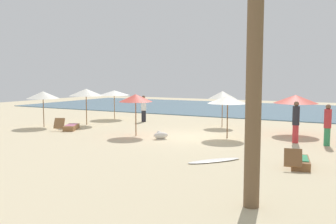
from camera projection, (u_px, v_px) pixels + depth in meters
The scene contains 16 objects.
ground_plane at pixel (185, 137), 18.63m from camera, with size 60.00×60.00×0.00m, color beige.
ocean_water at pixel (263, 110), 33.56m from camera, with size 48.00×16.00×0.06m, color #476B7F.
umbrella_0 at pixel (296, 99), 19.15m from camera, with size 2.29×2.29×2.12m.
umbrella_1 at pixel (86, 92), 22.99m from camera, with size 2.12×2.12×2.31m.
umbrella_3 at pixel (114, 93), 26.31m from camera, with size 2.25×2.25×2.08m.
umbrella_4 at pixel (228, 100), 17.93m from camera, with size 1.99×1.99×2.14m.
umbrella_5 at pixel (136, 98), 18.71m from camera, with size 1.74×1.74×2.18m.
umbrella_7 at pixel (43, 95), 22.07m from camera, with size 1.95×1.95×2.19m.
umbrella_8 at pixel (222, 95), 21.97m from camera, with size 1.70×1.70×2.21m.
lounger_0 at pixel (299, 162), 12.38m from camera, with size 0.88×1.75×0.71m.
lounger_2 at pixel (70, 127), 20.96m from camera, with size 1.30×1.74×0.72m.
person_0 at pixel (296, 122), 16.77m from camera, with size 0.44×0.44×1.95m.
person_2 at pixel (328, 125), 16.07m from camera, with size 0.39×0.39×1.87m.
person_3 at pixel (144, 109), 24.66m from camera, with size 0.45×0.45×1.80m.
dog at pixel (161, 135), 17.86m from camera, with size 0.76×0.74×0.37m.
surfboard at pixel (214, 161), 13.17m from camera, with size 1.71×1.94×0.07m.
Camera 1 is at (7.89, -16.66, 3.09)m, focal length 38.64 mm.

